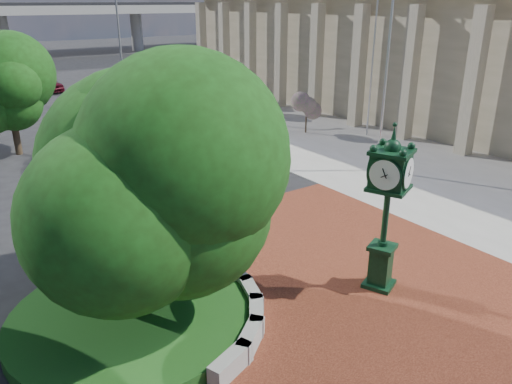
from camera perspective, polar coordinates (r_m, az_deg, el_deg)
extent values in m
plane|color=black|center=(15.73, 3.23, -8.68)|extent=(200.00, 200.00, 0.00)
cube|color=#5F2416|center=(15.07, 5.64, -10.13)|extent=(12.00, 12.00, 0.04)
cube|color=#9E9B93|center=(33.03, 14.28, 6.81)|extent=(20.00, 50.00, 0.04)
cube|color=#9E9B93|center=(11.68, -2.88, -19.08)|extent=(1.29, 0.76, 0.54)
cube|color=#9E9B93|center=(12.36, -0.64, -16.48)|extent=(1.20, 1.04, 0.54)
cube|color=#9E9B93|center=(13.13, 0.03, -13.91)|extent=(1.00, 1.22, 0.54)
cube|color=#9E9B93|center=(13.93, -0.63, -11.64)|extent=(0.71, 1.30, 0.54)
cube|color=#9E9B93|center=(14.68, -2.33, -9.80)|extent=(0.35, 1.25, 0.54)
cube|color=#9E9B93|center=(15.32, -4.80, -8.44)|extent=(0.71, 1.30, 0.54)
cube|color=#9E9B93|center=(15.82, -7.79, -7.57)|extent=(1.00, 1.22, 0.54)
cube|color=#9E9B93|center=(16.13, -11.11, -7.18)|extent=(1.20, 1.04, 0.54)
cube|color=#9E9B93|center=(16.24, -14.56, -7.28)|extent=(1.29, 0.76, 0.54)
cylinder|color=#144717|center=(13.53, -14.07, -13.83)|extent=(6.10, 6.10, 0.40)
cube|color=tan|center=(39.87, 20.36, 14.36)|extent=(15.00, 42.00, 8.00)
cube|color=black|center=(34.23, 13.20, 14.18)|extent=(0.30, 40.00, 5.50)
cylinder|color=#9E9B93|center=(81.87, -26.93, 15.56)|extent=(1.80, 1.80, 6.00)
cylinder|color=#9E9B93|center=(87.46, -13.48, 17.40)|extent=(1.80, 1.80, 6.00)
cylinder|color=#38281C|center=(13.05, -14.41, -10.63)|extent=(0.36, 0.36, 2.17)
sphere|color=#193D10|center=(11.91, -15.55, 0.29)|extent=(5.20, 5.20, 5.20)
cylinder|color=#38281C|center=(29.76, -25.69, 5.71)|extent=(0.36, 0.36, 1.92)
sphere|color=#193D10|center=(29.32, -26.40, 9.99)|extent=(4.40, 4.40, 4.40)
cube|color=black|center=(15.17, 13.84, -10.18)|extent=(1.06, 1.06, 0.16)
cube|color=black|center=(14.87, 14.05, -8.12)|extent=(0.73, 0.73, 1.11)
cube|color=black|center=(14.60, 14.25, -6.11)|extent=(0.93, 0.93, 0.12)
cylinder|color=black|center=(14.21, 14.58, -2.81)|extent=(0.17, 0.17, 1.72)
cube|color=black|center=(13.73, 15.10, 2.44)|extent=(1.19, 1.19, 0.91)
cylinder|color=white|center=(13.61, 17.00, 2.08)|extent=(0.77, 0.37, 0.81)
cylinder|color=white|center=(13.86, 13.23, 2.79)|extent=(0.77, 0.37, 0.81)
cylinder|color=white|center=(13.29, 14.48, 1.89)|extent=(0.37, 0.77, 0.81)
cylinder|color=white|center=(14.16, 15.68, 2.95)|extent=(0.37, 0.77, 0.81)
sphere|color=black|center=(13.55, 15.35, 4.95)|extent=(0.44, 0.44, 0.44)
cone|color=black|center=(13.46, 15.48, 6.31)|extent=(0.18, 0.18, 0.50)
imported|color=#4F0B18|center=(50.07, -22.95, 11.37)|extent=(2.61, 4.65, 1.50)
cylinder|color=silver|center=(23.99, 14.74, 13.82)|extent=(0.12, 0.12, 10.08)
cylinder|color=silver|center=(30.93, 13.21, 14.61)|extent=(0.11, 0.11, 9.19)
cylinder|color=slate|center=(39.80, -15.19, 15.11)|extent=(0.15, 0.15, 8.28)
cylinder|color=#38281C|center=(31.53, 5.73, 7.78)|extent=(0.10, 0.10, 1.20)
sphere|color=#A85487|center=(31.32, 5.80, 9.56)|extent=(1.20, 1.20, 1.20)
cylinder|color=#38281C|center=(37.28, -1.55, 9.94)|extent=(0.10, 0.10, 1.20)
sphere|color=#A85487|center=(37.10, -1.57, 11.46)|extent=(1.20, 1.20, 1.20)
cylinder|color=#38281C|center=(39.94, -1.57, 10.69)|extent=(0.10, 0.10, 1.20)
sphere|color=#A85487|center=(39.77, -1.58, 12.11)|extent=(1.20, 1.20, 1.20)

